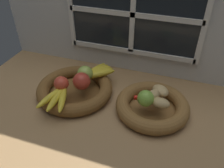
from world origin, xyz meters
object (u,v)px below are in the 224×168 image
at_px(potato_small, 160,103).
at_px(potato_back, 160,91).
at_px(apple_red_front, 61,84).
at_px(banana_bunch_front, 57,97).
at_px(chili_pepper, 150,97).
at_px(banana_bunch_back, 97,72).
at_px(potato_large, 154,95).
at_px(lime_near, 146,98).
at_px(apple_red_right, 82,81).
at_px(fruit_bowl_left, 75,89).
at_px(fruit_bowl_right, 152,105).
at_px(apple_green_back, 85,74).

bearing_deg(potato_small, potato_back, 98.97).
distance_m(apple_red_front, banana_bunch_front, 0.07).
bearing_deg(banana_bunch_front, chili_pepper, 19.00).
distance_m(banana_bunch_back, potato_small, 0.35).
height_order(potato_large, chili_pepper, potato_large).
relative_size(potato_small, lime_near, 1.11).
height_order(apple_red_right, potato_large, apple_red_right).
bearing_deg(potato_large, apple_red_front, -171.68).
distance_m(fruit_bowl_left, banana_bunch_front, 0.13).
bearing_deg(banana_bunch_back, potato_back, -9.72).
height_order(fruit_bowl_right, potato_small, potato_small).
bearing_deg(chili_pepper, fruit_bowl_left, 163.53).
relative_size(apple_green_back, banana_bunch_front, 0.39).
height_order(banana_bunch_front, potato_large, potato_large).
bearing_deg(lime_near, potato_small, 6.67).
bearing_deg(fruit_bowl_right, potato_back, 65.56).
bearing_deg(fruit_bowl_right, fruit_bowl_left, 180.00).
height_order(apple_green_back, lime_near, apple_green_back).
bearing_deg(potato_small, chili_pepper, 144.34).
bearing_deg(fruit_bowl_right, banana_bunch_back, 161.30).
height_order(potato_small, chili_pepper, potato_small).
bearing_deg(banana_bunch_front, banana_bunch_back, 68.38).
relative_size(fruit_bowl_left, fruit_bowl_right, 1.12).
height_order(apple_green_back, apple_red_front, apple_green_back).
xyz_separation_m(apple_red_right, potato_small, (0.35, -0.01, -0.02)).
bearing_deg(potato_small, fruit_bowl_right, 135.00).
distance_m(banana_bunch_front, potato_large, 0.40).
bearing_deg(banana_bunch_front, lime_near, 13.38).
bearing_deg(apple_green_back, apple_red_right, -79.26).
height_order(fruit_bowl_left, apple_red_front, apple_red_front).
relative_size(potato_large, chili_pepper, 0.52).
height_order(apple_red_right, potato_back, apple_red_right).
bearing_deg(banana_bunch_back, apple_red_front, -123.31).
distance_m(apple_red_front, potato_back, 0.43).
bearing_deg(banana_bunch_back, lime_near, -27.60).
bearing_deg(apple_red_front, potato_large, 8.32).
xyz_separation_m(apple_green_back, potato_small, (0.36, -0.07, -0.02)).
bearing_deg(fruit_bowl_left, apple_red_front, -118.54).
xyz_separation_m(banana_bunch_back, chili_pepper, (0.28, -0.10, -0.00)).
bearing_deg(banana_bunch_front, potato_back, 22.90).
relative_size(fruit_bowl_left, banana_bunch_back, 2.11).
relative_size(banana_bunch_front, potato_small, 2.46).
bearing_deg(apple_red_front, banana_bunch_back, 56.69).
bearing_deg(chili_pepper, apple_red_right, 167.56).
xyz_separation_m(banana_bunch_back, lime_near, (0.27, -0.14, 0.02)).
xyz_separation_m(apple_red_right, potato_back, (0.34, 0.07, -0.02)).
height_order(fruit_bowl_right, banana_bunch_back, banana_bunch_back).
xyz_separation_m(fruit_bowl_left, fruit_bowl_right, (0.36, -0.00, 0.00)).
xyz_separation_m(potato_small, potato_back, (-0.01, 0.08, 0.00)).
relative_size(fruit_bowl_right, lime_near, 4.62).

